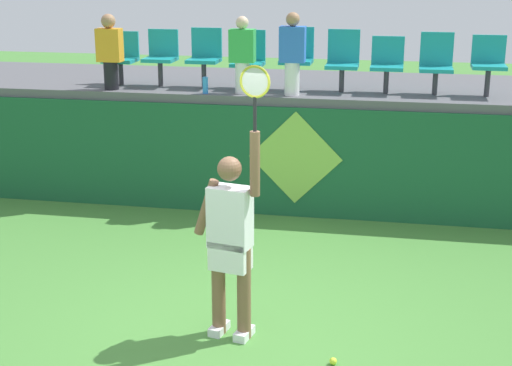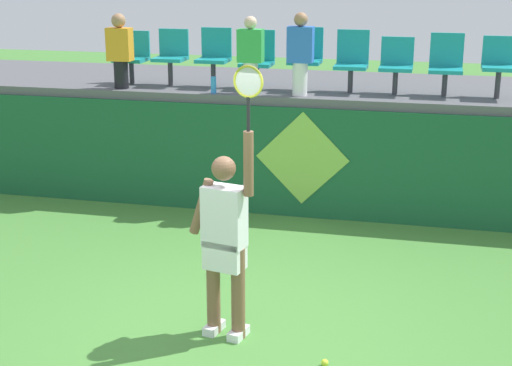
% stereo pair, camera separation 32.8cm
% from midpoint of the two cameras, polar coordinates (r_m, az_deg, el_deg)
% --- Properties ---
extents(ground_plane, '(40.00, 40.00, 0.00)m').
position_cam_midpoint_polar(ground_plane, '(7.37, -3.19, -11.29)').
color(ground_plane, '#478438').
extents(court_back_wall, '(12.54, 0.20, 1.51)m').
position_cam_midpoint_polar(court_back_wall, '(10.41, 1.50, 1.65)').
color(court_back_wall, '#195633').
rests_on(court_back_wall, ground_plane).
extents(spectator_platform, '(12.54, 2.59, 0.12)m').
position_cam_midpoint_polar(spectator_platform, '(11.44, 2.55, 7.19)').
color(spectator_platform, '#56565B').
rests_on(spectator_platform, court_back_wall).
extents(tennis_player, '(0.74, 0.33, 2.56)m').
position_cam_midpoint_polar(tennis_player, '(6.98, -3.21, -4.07)').
color(tennis_player, white).
rests_on(tennis_player, ground_plane).
extents(tennis_ball, '(0.07, 0.07, 0.07)m').
position_cam_midpoint_polar(tennis_ball, '(6.90, 4.38, -13.11)').
color(tennis_ball, '#D1E533').
rests_on(tennis_ball, ground_plane).
extents(water_bottle, '(0.07, 0.07, 0.22)m').
position_cam_midpoint_polar(water_bottle, '(10.51, -4.70, 7.26)').
color(water_bottle, '#338CE5').
rests_on(water_bottle, spectator_platform).
extents(stadium_chair_0, '(0.44, 0.42, 0.75)m').
position_cam_midpoint_polar(stadium_chair_0, '(11.41, -10.79, 9.32)').
color(stadium_chair_0, '#38383D').
rests_on(stadium_chair_0, spectator_platform).
extents(stadium_chair_1, '(0.44, 0.42, 0.79)m').
position_cam_midpoint_polar(stadium_chair_1, '(11.21, -7.91, 9.47)').
color(stadium_chair_1, '#38383D').
rests_on(stadium_chair_1, spectator_platform).
extents(stadium_chair_2, '(0.44, 0.42, 0.83)m').
position_cam_midpoint_polar(stadium_chair_2, '(11.02, -4.69, 9.51)').
color(stadium_chair_2, '#38383D').
rests_on(stadium_chair_2, spectator_platform).
extents(stadium_chair_3, '(0.44, 0.42, 0.81)m').
position_cam_midpoint_polar(stadium_chair_3, '(10.88, -1.43, 9.33)').
color(stadium_chair_3, '#38383D').
rests_on(stadium_chair_3, spectator_platform).
extents(stadium_chair_4, '(0.44, 0.42, 0.86)m').
position_cam_midpoint_polar(stadium_chair_4, '(10.75, 2.18, 9.49)').
color(stadium_chair_4, '#38383D').
rests_on(stadium_chair_4, spectator_platform).
extents(stadium_chair_5, '(0.44, 0.42, 0.84)m').
position_cam_midpoint_polar(stadium_chair_5, '(10.68, 5.60, 9.20)').
color(stadium_chair_5, '#38383D').
rests_on(stadium_chair_5, spectator_platform).
extents(stadium_chair_6, '(0.44, 0.42, 0.75)m').
position_cam_midpoint_polar(stadium_chair_6, '(10.64, 8.87, 8.88)').
color(stadium_chair_6, '#38383D').
rests_on(stadium_chair_6, spectator_platform).
extents(stadium_chair_7, '(0.44, 0.42, 0.82)m').
position_cam_midpoint_polar(stadium_chair_7, '(10.64, 12.42, 8.81)').
color(stadium_chair_7, '#38383D').
rests_on(stadium_chair_7, spectator_platform).
extents(stadium_chair_8, '(0.44, 0.42, 0.80)m').
position_cam_midpoint_polar(stadium_chair_8, '(10.67, 16.10, 8.68)').
color(stadium_chair_8, '#38383D').
rests_on(stadium_chair_8, spectator_platform).
extents(spectator_0, '(0.34, 0.20, 1.04)m').
position_cam_midpoint_polar(spectator_0, '(10.45, -1.94, 9.58)').
color(spectator_0, white).
rests_on(spectator_0, spectator_platform).
extents(spectator_1, '(0.34, 0.20, 1.04)m').
position_cam_midpoint_polar(spectator_1, '(10.97, -11.70, 9.64)').
color(spectator_1, black).
rests_on(spectator_1, spectator_platform).
extents(spectator_2, '(0.34, 0.20, 1.10)m').
position_cam_midpoint_polar(spectator_2, '(10.30, 1.81, 9.69)').
color(spectator_2, white).
rests_on(spectator_2, spectator_platform).
extents(wall_signage_mount, '(1.27, 0.01, 1.47)m').
position_cam_midpoint_polar(wall_signage_mount, '(10.52, 1.99, -2.50)').
color(wall_signage_mount, '#195633').
rests_on(wall_signage_mount, ground_plane).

